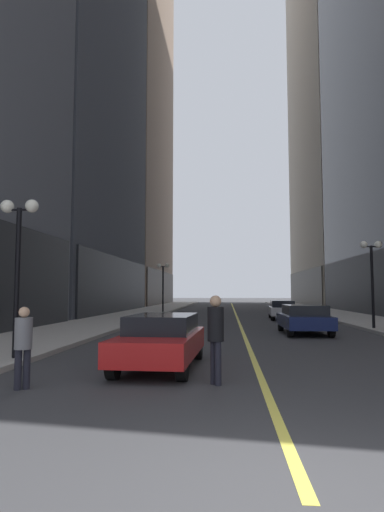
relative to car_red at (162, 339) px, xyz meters
The scene contains 14 objects.
ground_plane 28.26m from the car_red, 85.13° to the left, with size 200.00×200.00×0.00m, color #38383A.
sidewalk_left 28.76m from the car_red, 101.75° to the left, with size 4.50×78.00×0.15m, color #ADA8A0.
sidewalk_right 30.10m from the car_red, 69.28° to the left, with size 4.50×78.00×0.15m, color #ADA8A0.
lane_centre_stripe 28.26m from the car_red, 85.13° to the left, with size 0.16×70.00×0.01m, color #E5D64C.
building_left_far 62.83m from the car_red, 104.25° to the left, with size 10.97×26.00×62.97m.
building_right_far 69.43m from the car_red, 70.82° to the left, with size 11.37×26.00×82.95m.
car_red is the anchor object (origin of this frame).
car_navy 10.43m from the car_red, 60.53° to the left, with size 1.98×4.23×1.32m.
car_silver 20.45m from the car_red, 74.48° to the left, with size 1.92×4.53×1.32m.
pedestrian_in_grey_suit 3.53m from the car_red, 131.97° to the right, with size 0.47×0.47×1.61m.
pedestrian_in_black_coat 2.38m from the car_red, 53.02° to the right, with size 0.47×0.47×1.83m.
street_lamp_left_near 4.75m from the car_red, behind, with size 1.06×0.36×4.43m.
street_lamp_left_far 27.41m from the car_red, 98.44° to the left, with size 1.06×0.36×4.43m.
street_lamp_right_mid 14.28m from the car_red, 51.23° to the left, with size 1.06×0.36×4.43m.
Camera 1 is at (-0.74, -4.08, 1.90)m, focal length 30.25 mm.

